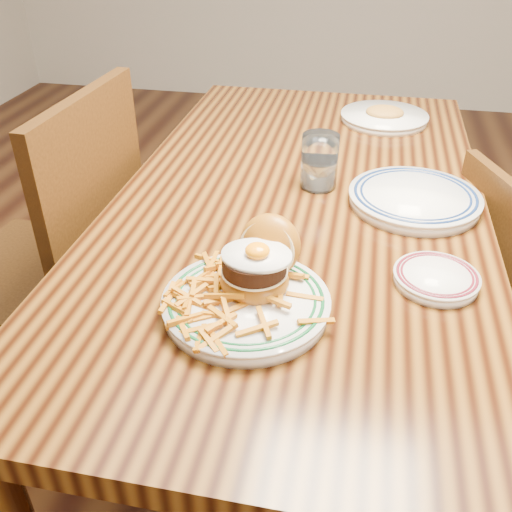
% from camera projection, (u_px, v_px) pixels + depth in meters
% --- Properties ---
extents(floor, '(6.00, 6.00, 0.00)m').
position_uv_depth(floor, '(290.00, 413.00, 1.75)').
color(floor, black).
rests_on(floor, ground).
extents(table, '(0.85, 1.60, 0.75)m').
position_uv_depth(table, '(299.00, 228.00, 1.39)').
color(table, black).
rests_on(table, floor).
extents(chair_left, '(0.48, 0.48, 0.98)m').
position_uv_depth(chair_left, '(63.00, 262.00, 1.50)').
color(chair_left, '#42270D').
rests_on(chair_left, floor).
extents(main_plate, '(0.29, 0.30, 0.14)m').
position_uv_depth(main_plate, '(250.00, 288.00, 0.97)').
color(main_plate, white).
rests_on(main_plate, table).
extents(side_plate, '(0.16, 0.16, 0.02)m').
position_uv_depth(side_plate, '(436.00, 277.00, 1.04)').
color(side_plate, white).
rests_on(side_plate, table).
extents(rear_plate, '(0.30, 0.30, 0.03)m').
position_uv_depth(rear_plate, '(414.00, 198.00, 1.29)').
color(rear_plate, white).
rests_on(rear_plate, table).
extents(water_glass, '(0.09, 0.09, 0.13)m').
position_uv_depth(water_glass, '(319.00, 164.00, 1.35)').
color(water_glass, white).
rests_on(water_glass, table).
extents(far_plate, '(0.26, 0.26, 0.05)m').
position_uv_depth(far_plate, '(384.00, 117.00, 1.74)').
color(far_plate, white).
rests_on(far_plate, table).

